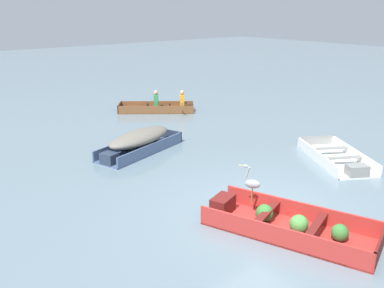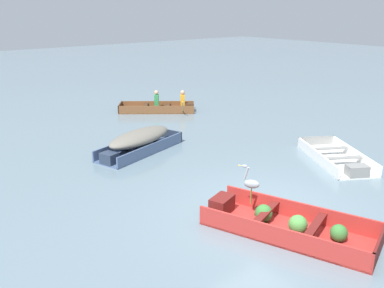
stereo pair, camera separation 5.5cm
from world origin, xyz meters
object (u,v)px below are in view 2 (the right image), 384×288
Objects in this scene: dinghy_red_foreground at (284,224)px; skiff_slate_blue_mid_moored at (139,140)px; rowboat_wooden_brown_with_crew at (162,107)px; heron_on_dinghy at (251,183)px; skiff_white_near_moored at (338,159)px.

skiff_slate_blue_mid_moored is at bearing 86.52° from dinghy_red_foreground.
dinghy_red_foreground is 1.15× the size of rowboat_wooden_brown_with_crew.
dinghy_red_foreground is at bearing -70.56° from heron_on_dinghy.
heron_on_dinghy is at bearing -96.70° from skiff_slate_blue_mid_moored.
rowboat_wooden_brown_with_crew is at bearing 68.16° from dinghy_red_foreground.
heron_on_dinghy reaches higher than dinghy_red_foreground.
skiff_slate_blue_mid_moored reaches higher than skiff_white_near_moored.
skiff_white_near_moored is at bearing -87.72° from rowboat_wooden_brown_with_crew.
rowboat_wooden_brown_with_crew is 3.74× the size of heron_on_dinghy.
rowboat_wooden_brown_with_crew reaches higher than skiff_white_near_moored.
heron_on_dinghy reaches higher than skiff_white_near_moored.
skiff_slate_blue_mid_moored is at bearing 132.07° from skiff_white_near_moored.
skiff_white_near_moored is 0.95× the size of skiff_slate_blue_mid_moored.
rowboat_wooden_brown_with_crew is (3.60, 3.95, -0.21)m from skiff_slate_blue_mid_moored.
heron_on_dinghy is at bearing -169.19° from skiff_white_near_moored.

